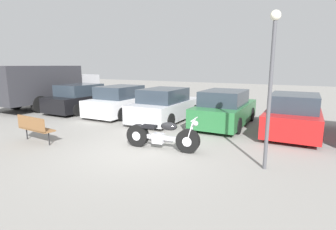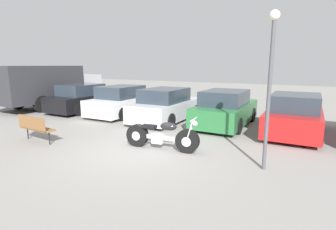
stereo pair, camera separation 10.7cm
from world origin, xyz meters
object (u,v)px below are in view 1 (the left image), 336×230
Objects in this scene: parked_car_black at (83,99)px; parked_car_green at (225,109)px; delivery_truck at (46,84)px; parked_car_silver at (166,106)px; park_bench at (34,127)px; lamp_post at (271,73)px; parked_car_red at (293,115)px; parked_car_white at (122,102)px; motorcycle at (161,136)px.

parked_car_green is at bearing 2.38° from parked_car_black.
parked_car_silver is at bearing 0.20° from delivery_truck.
park_bench is at bearing -112.86° from parked_car_silver.
delivery_truck is 13.44m from lamp_post.
parked_car_white is at bearing -179.52° from parked_car_red.
delivery_truck reaches higher than parked_car_green.
parked_car_silver is 1.11× the size of lamp_post.
lamp_post reaches higher than parked_car_green.
parked_car_red is 1.11× the size of lamp_post.
parked_car_white is 5.31m from park_bench.
parked_car_silver reaches higher than park_bench.
parked_car_black is at bearing 2.42° from delivery_truck.
parked_car_silver is (-1.84, 3.69, 0.26)m from motorcycle.
lamp_post is (3.01, -0.14, 1.92)m from motorcycle.
lamp_post is at bearing -28.43° from parked_car_white.
parked_car_black is at bearing -177.62° from parked_car_green.
parked_car_green is 2.63m from parked_car_red.
parked_car_red is 9.12m from park_bench.
parked_car_silver is at bearing -176.85° from parked_car_red.
parked_car_green is 1.11× the size of lamp_post.
parked_car_red is at bearing 3.15° from parked_car_silver.
parked_car_green is at bearing 79.19° from motorcycle.
parked_car_black and parked_car_white have the same top height.
parked_car_red is at bearing 0.48° from parked_car_white.
motorcycle is 4.21m from park_bench.
parked_car_black is 1.00× the size of parked_car_red.
motorcycle is at bearing -41.18° from parked_car_white.
delivery_truck is at bearing -179.80° from parked_car_silver.
lamp_post is at bearing 9.98° from park_bench.
delivery_truck is 7.77m from park_bench.
delivery_truck reaches higher than parked_car_red.
parked_car_green is at bearing 2.39° from delivery_truck.
motorcycle is 0.57× the size of parked_car_red.
lamp_post is at bearing -2.68° from motorcycle.
lamp_post reaches higher than parked_car_red.
lamp_post reaches higher than motorcycle.
parked_car_silver reaches higher than motorcycle.
lamp_post is (10.11, -3.92, 1.65)m from parked_car_black.
parked_car_white is 1.00× the size of parked_car_green.
motorcycle is at bearing -63.44° from parked_car_silver.
park_bench is 7.32m from lamp_post.
parked_car_green is at bearing 177.24° from parked_car_red.
park_bench is (-7.38, -5.35, -0.14)m from parked_car_red.
motorcycle is 5.94m from parked_car_white.
parked_car_green is at bearing 8.98° from parked_car_silver.
delivery_truck is at bearing 139.38° from park_bench.
parked_car_green and parked_car_red have the same top height.
park_bench is (5.86, -5.03, -0.84)m from delivery_truck.
motorcycle is 0.57× the size of parked_car_white.
parked_car_white is (-4.47, 3.91, 0.26)m from motorcycle.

